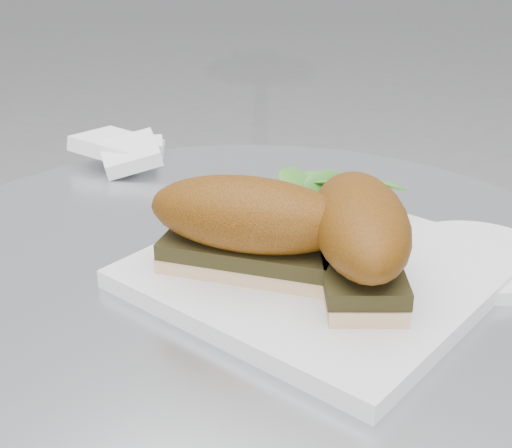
{
  "coord_description": "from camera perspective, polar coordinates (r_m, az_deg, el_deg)",
  "views": [
    {
      "loc": [
        0.3,
        -0.46,
        1.04
      ],
      "look_at": [
        -0.01,
        0.03,
        0.77
      ],
      "focal_mm": 50.0,
      "sensor_mm": 36.0,
      "label": 1
    }
  ],
  "objects": [
    {
      "name": "plate",
      "position": [
        0.62,
        5.27,
        -3.63
      ],
      "size": [
        0.3,
        0.3,
        0.02
      ],
      "primitive_type": "cube",
      "rotation": [
        0.0,
        0.0,
        -0.13
      ],
      "color": "white",
      "rests_on": "table"
    },
    {
      "name": "sandwich_left",
      "position": [
        0.58,
        -0.59,
        0.0
      ],
      "size": [
        0.18,
        0.12,
        0.08
      ],
      "rotation": [
        0.0,
        0.0,
        0.27
      ],
      "color": "#DDBA8A",
      "rests_on": "plate"
    },
    {
      "name": "sandwich_right",
      "position": [
        0.57,
        8.3,
        -0.73
      ],
      "size": [
        0.15,
        0.18,
        0.08
      ],
      "rotation": [
        0.0,
        0.0,
        -1.0
      ],
      "color": "#DDBA8A",
      "rests_on": "plate"
    },
    {
      "name": "salad",
      "position": [
        0.68,
        7.01,
        2.07
      ],
      "size": [
        0.1,
        0.1,
        0.05
      ],
      "primitive_type": null,
      "color": "#418E2E",
      "rests_on": "plate"
    },
    {
      "name": "napkin",
      "position": [
        0.89,
        -10.51,
        5.28
      ],
      "size": [
        0.13,
        0.13,
        0.02
      ],
      "primitive_type": null,
      "rotation": [
        0.0,
        0.0,
        -0.19
      ],
      "color": "white",
      "rests_on": "table"
    },
    {
      "name": "saucer",
      "position": [
        0.67,
        17.28,
        -2.71
      ],
      "size": [
        0.14,
        0.14,
        0.01
      ],
      "primitive_type": "cylinder",
      "color": "white",
      "rests_on": "table"
    }
  ]
}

